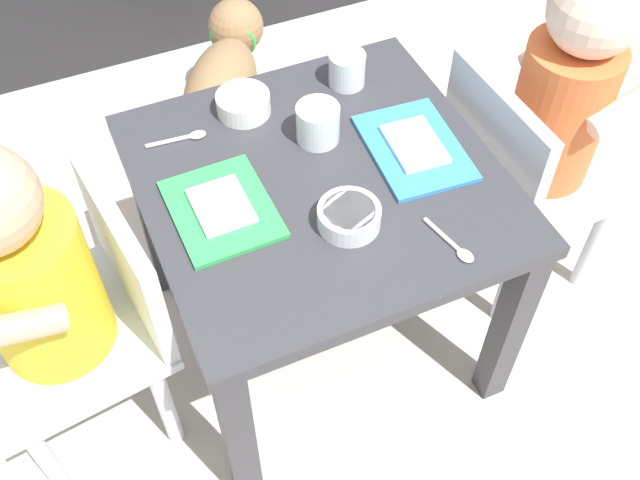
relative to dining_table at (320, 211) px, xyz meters
name	(u,v)px	position (x,y,z in m)	size (l,w,h in m)	color
ground_plane	(320,330)	(0.00, 0.00, -0.36)	(7.00, 7.00, 0.00)	beige
dining_table	(320,211)	(0.00, 0.00, 0.00)	(0.54, 0.54, 0.44)	#333338
seated_child_left	(42,283)	(-0.43, -0.01, 0.06)	(0.32, 0.32, 0.68)	silver
seated_child_right	(557,107)	(0.43, -0.01, 0.08)	(0.29, 0.29, 0.70)	silver
dog	(223,81)	(0.02, 0.59, -0.17)	(0.32, 0.41, 0.29)	olive
food_tray_left	(222,208)	(-0.16, -0.01, 0.09)	(0.15, 0.18, 0.02)	green
food_tray_right	(414,147)	(0.16, -0.01, 0.09)	(0.15, 0.21, 0.02)	#388CD8
water_cup_left	(318,125)	(0.03, 0.08, 0.11)	(0.07, 0.07, 0.06)	white
water_cup_right	(347,71)	(0.13, 0.19, 0.11)	(0.06, 0.06, 0.06)	white
veggie_bowl_far	(243,103)	(-0.06, 0.19, 0.10)	(0.09, 0.09, 0.03)	white
cereal_bowl_right_side	(350,216)	(0.00, -0.10, 0.10)	(0.09, 0.09, 0.03)	white
spoon_by_left_tray	(453,245)	(0.12, -0.20, 0.08)	(0.04, 0.10, 0.01)	silver
spoon_by_right_tray	(182,138)	(-0.17, 0.17, 0.08)	(0.10, 0.02, 0.01)	silver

